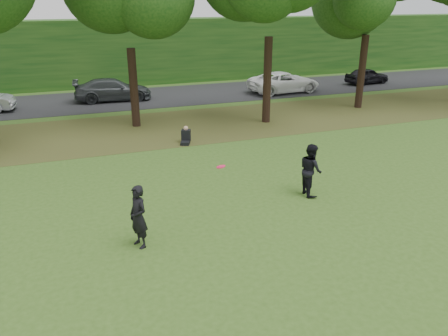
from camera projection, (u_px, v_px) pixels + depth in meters
name	position (u px, v px, depth m)	size (l,w,h in m)	color
ground	(319.00, 240.00, 12.54)	(120.00, 120.00, 0.00)	#325219
leaf_litter	(194.00, 125.00, 23.95)	(60.00, 7.00, 0.01)	#4E3C1C
street	(163.00, 96.00, 30.96)	(70.00, 7.00, 0.02)	black
far_hedge	(146.00, 51.00, 35.33)	(70.00, 3.00, 5.00)	#144012
player_left	(138.00, 217.00, 11.94)	(0.66, 0.43, 1.81)	black
player_right	(311.00, 170.00, 15.17)	(0.90, 0.70, 1.86)	black
parked_cars	(140.00, 90.00, 29.37)	(40.18, 4.00, 1.52)	black
frisbee	(221.00, 167.00, 12.92)	(0.36, 0.36, 0.10)	#FF1550
seated_person	(186.00, 137.00, 20.85)	(0.67, 0.83, 0.83)	black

